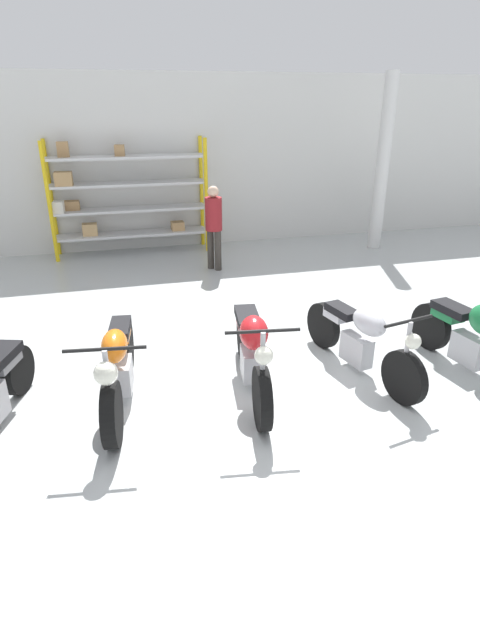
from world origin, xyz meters
name	(u,v)px	position (x,y,z in m)	size (l,w,h in m)	color
ground_plane	(249,389)	(0.00, 0.00, 0.00)	(30.00, 30.00, 0.00)	#B2B7B7
back_wall	(169,164)	(0.00, 6.42, 1.80)	(30.00, 0.08, 3.60)	silver
shelving_rack	(122,196)	(-1.06, 6.05, 1.22)	(3.24, 0.63, 2.36)	yellow
support_pillar	(383,165)	(4.36, 5.11, 1.80)	(0.28, 0.28, 3.60)	silver
motorcycle_orange	(118,365)	(-1.43, 0.10, 0.46)	(0.75, 2.14, 1.02)	black
motorcycle_red	(252,351)	(0.04, 0.01, 0.49)	(0.72, 2.13, 1.07)	black
motorcycle_silver	(361,339)	(1.41, 0.05, 0.45)	(0.72, 2.11, 0.98)	black
motorcycle_green	(476,337)	(2.72, -0.32, 0.49)	(0.68, 2.04, 1.04)	black
person_near_rack	(214,222)	(0.54, 4.46, 0.94)	(0.45, 0.45, 1.61)	#38332D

